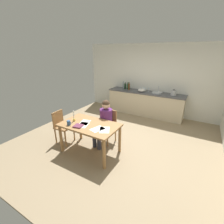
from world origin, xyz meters
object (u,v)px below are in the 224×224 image
(sink_unit, at_px, (157,93))
(mixing_bowl, at_px, (142,90))
(wine_glass_back_right, at_px, (141,87))
(chair_side_empty, at_px, (62,125))
(dining_table, at_px, (90,128))
(coffee_mug, at_px, (69,123))
(wine_glass_back_left, at_px, (144,88))
(book_magazine, at_px, (78,126))
(bottle_wine_red, at_px, (128,86))
(bottle_vinegar, at_px, (125,86))
(stovetop_kettle, at_px, (174,93))
(wine_glass_near_sink, at_px, (149,88))
(wine_glass_by_kettle, at_px, (146,88))
(bottle_oil, at_px, (123,85))
(person_seated, at_px, (104,120))
(candlestick, at_px, (74,118))
(chair_at_table, at_px, (108,124))

(sink_unit, relative_size, mixing_bowl, 1.34)
(wine_glass_back_right, bearing_deg, mixing_bowl, -62.10)
(chair_side_empty, bearing_deg, dining_table, -0.49)
(dining_table, height_order, wine_glass_back_right, wine_glass_back_right)
(coffee_mug, height_order, wine_glass_back_left, wine_glass_back_left)
(book_magazine, height_order, wine_glass_back_right, wine_glass_back_right)
(coffee_mug, distance_m, bottle_wine_red, 3.38)
(bottle_vinegar, xyz_separation_m, stovetop_kettle, (1.88, -0.09, -0.01))
(sink_unit, height_order, wine_glass_near_sink, sink_unit)
(mixing_bowl, height_order, wine_glass_by_kettle, wine_glass_by_kettle)
(sink_unit, xyz_separation_m, wine_glass_by_kettle, (-0.48, 0.15, 0.09))
(bottle_wine_red, height_order, wine_glass_by_kettle, bottle_wine_red)
(mixing_bowl, bearing_deg, bottle_wine_red, 166.35)
(mixing_bowl, bearing_deg, book_magazine, -95.94)
(bottle_oil, xyz_separation_m, stovetop_kettle, (1.97, -0.09, -0.03))
(mixing_bowl, distance_m, stovetop_kettle, 1.13)
(sink_unit, bearing_deg, coffee_mug, -109.01)
(dining_table, relative_size, stovetop_kettle, 6.15)
(bottle_oil, xyz_separation_m, mixing_bowl, (0.84, -0.15, -0.07))
(person_seated, relative_size, bottle_oil, 3.88)
(chair_side_empty, xyz_separation_m, wine_glass_near_sink, (1.32, 3.16, 0.53))
(bottle_oil, xyz_separation_m, wine_glass_by_kettle, (0.93, 0.06, -0.02))
(chair_side_empty, bearing_deg, coffee_mug, -26.33)
(person_seated, distance_m, wine_glass_near_sink, 2.70)
(bottle_oil, bearing_deg, stovetop_kettle, -2.56)
(book_magazine, bearing_deg, stovetop_kettle, 55.91)
(chair_side_empty, bearing_deg, candlestick, -4.60)
(wine_glass_back_left, bearing_deg, dining_table, -93.41)
(chair_at_table, distance_m, wine_glass_back_left, 2.57)
(dining_table, relative_size, bottle_vinegar, 5.33)
(chair_at_table, bearing_deg, bottle_vinegar, 105.44)
(bottle_vinegar, distance_m, wine_glass_near_sink, 0.95)
(sink_unit, height_order, wine_glass_back_right, sink_unit)
(chair_at_table, relative_size, coffee_mug, 7.34)
(bottle_vinegar, distance_m, wine_glass_back_left, 0.76)
(wine_glass_back_right, bearing_deg, dining_table, -91.27)
(person_seated, relative_size, bottle_wine_red, 4.30)
(book_magazine, relative_size, mixing_bowl, 0.70)
(wine_glass_back_right, bearing_deg, chair_side_empty, -107.72)
(book_magazine, distance_m, wine_glass_by_kettle, 3.42)
(book_magazine, distance_m, bottle_oil, 3.37)
(chair_side_empty, xyz_separation_m, wine_glass_back_left, (1.13, 3.16, 0.53))
(bottle_oil, distance_m, wine_glass_back_left, 0.85)
(dining_table, distance_m, coffee_mug, 0.50)
(candlestick, bearing_deg, sink_unit, 68.76)
(coffee_mug, distance_m, stovetop_kettle, 3.70)
(bottle_wine_red, bearing_deg, candlestick, -89.69)
(book_magazine, distance_m, bottle_vinegar, 3.36)
(dining_table, bearing_deg, wine_glass_back_right, 88.73)
(sink_unit, bearing_deg, bottle_oil, 176.59)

